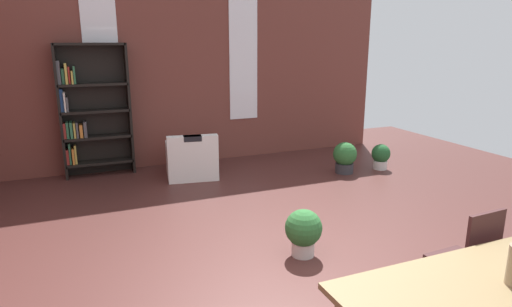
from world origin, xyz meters
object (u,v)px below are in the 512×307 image
(potted_plant_window, at_px, (303,231))
(potted_plant_corner, at_px, (381,156))
(bookshelf_tall, at_px, (90,110))
(armchair_white, at_px, (192,160))
(dining_table, at_px, (509,298))
(potted_plant_by_shelf, at_px, (345,157))
(dining_chair_far_right, at_px, (469,259))

(potted_plant_window, bearing_deg, potted_plant_corner, 39.43)
(bookshelf_tall, distance_m, armchair_white, 1.83)
(dining_table, xyz_separation_m, potted_plant_by_shelf, (1.86, 4.47, -0.42))
(dining_table, relative_size, potted_plant_by_shelf, 3.93)
(bookshelf_tall, xyz_separation_m, potted_plant_window, (1.86, -3.87, -0.81))
(dining_table, distance_m, potted_plant_corner, 5.13)
(potted_plant_corner, xyz_separation_m, potted_plant_window, (-2.79, -2.30, 0.04))
(potted_plant_corner, bearing_deg, bookshelf_tall, 161.31)
(potted_plant_corner, bearing_deg, dining_chair_far_right, -119.35)
(dining_table, height_order, bookshelf_tall, bookshelf_tall)
(dining_table, height_order, potted_plant_corner, dining_table)
(dining_chair_far_right, relative_size, potted_plant_window, 1.88)
(bookshelf_tall, bearing_deg, dining_table, -70.84)
(armchair_white, bearing_deg, bookshelf_tall, 154.02)
(bookshelf_tall, height_order, armchair_white, bookshelf_tall)
(dining_chair_far_right, relative_size, potted_plant_corner, 2.13)
(armchair_white, relative_size, potted_plant_by_shelf, 1.72)
(dining_table, relative_size, armchair_white, 2.29)
(dining_table, bearing_deg, dining_chair_far_right, 55.80)
(dining_table, xyz_separation_m, dining_chair_far_right, (0.47, 0.70, -0.18))
(armchair_white, height_order, potted_plant_corner, armchair_white)
(dining_chair_far_right, distance_m, potted_plant_corner, 4.28)
(potted_plant_by_shelf, height_order, potted_plant_corner, potted_plant_by_shelf)
(dining_table, relative_size, potted_plant_corner, 4.69)
(bookshelf_tall, relative_size, armchair_white, 2.37)
(armchair_white, bearing_deg, dining_table, -83.46)
(dining_chair_far_right, relative_size, armchair_white, 1.04)
(potted_plant_corner, bearing_deg, potted_plant_window, -140.57)
(armchair_white, xyz_separation_m, potted_plant_corner, (3.17, -0.85, -0.04))
(potted_plant_corner, distance_m, potted_plant_window, 3.62)
(bookshelf_tall, relative_size, potted_plant_window, 4.29)
(dining_table, relative_size, dining_chair_far_right, 2.20)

